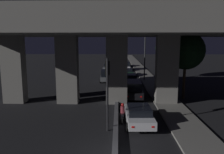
# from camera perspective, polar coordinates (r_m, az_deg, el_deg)

# --- Properties ---
(median_divider) EXTENTS (0.33, 126.00, 0.29)m
(median_divider) POSITION_cam_1_polar(r_m,az_deg,el_deg) (45.60, 1.46, 1.65)
(median_divider) COLOR #4C4C51
(median_divider) RESTS_ON ground_plane
(sidewalk_right) EXTENTS (2.68, 126.00, 0.16)m
(sidewalk_right) POSITION_cam_1_polar(r_m,az_deg,el_deg) (38.99, 8.93, 0.17)
(sidewalk_right) COLOR slate
(sidewalk_right) RESTS_ON ground_plane
(elevated_overpass) EXTENTS (26.65, 13.29, 9.66)m
(elevated_overpass) POSITION_cam_1_polar(r_m,az_deg,el_deg) (21.38, 0.68, 12.62)
(elevated_overpass) COLOR slate
(elevated_overpass) RESTS_ON ground_plane
(traffic_light_left_of_median) EXTENTS (0.30, 0.49, 5.04)m
(traffic_light_left_of_median) POSITION_cam_1_polar(r_m,az_deg,el_deg) (14.67, -1.19, -1.27)
(traffic_light_left_of_median) COLOR black
(traffic_light_left_of_median) RESTS_ON ground_plane
(street_lamp) EXTENTS (2.50, 0.32, 8.24)m
(street_lamp) POSITION_cam_1_polar(r_m,az_deg,el_deg) (34.44, 8.02, 7.04)
(street_lamp) COLOR #2D2D30
(street_lamp) RESTS_ON ground_plane
(car_white_lead) EXTENTS (2.15, 4.56, 1.40)m
(car_white_lead) POSITION_cam_1_polar(r_m,az_deg,el_deg) (16.62, 6.96, -9.71)
(car_white_lead) COLOR silver
(car_white_lead) RESTS_ON ground_plane
(car_black_second) EXTENTS (2.12, 4.59, 1.85)m
(car_black_second) POSITION_cam_1_polar(r_m,az_deg,el_deg) (24.02, 5.62, -3.15)
(car_black_second) COLOR black
(car_black_second) RESTS_ON ground_plane
(car_grey_third) EXTENTS (2.00, 4.77, 1.41)m
(car_grey_third) POSITION_cam_1_polar(r_m,az_deg,el_deg) (32.37, 4.90, -0.37)
(car_grey_third) COLOR #515459
(car_grey_third) RESTS_ON ground_plane
(car_dark_green_fourth) EXTENTS (2.11, 4.37, 1.37)m
(car_dark_green_fourth) POSITION_cam_1_polar(r_m,az_deg,el_deg) (39.31, 4.01, 1.29)
(car_dark_green_fourth) COLOR black
(car_dark_green_fourth) RESTS_ON ground_plane
(car_white_fifth) EXTENTS (1.95, 4.72, 1.78)m
(car_white_fifth) POSITION_cam_1_polar(r_m,az_deg,el_deg) (47.26, 3.71, 2.85)
(car_white_fifth) COLOR silver
(car_white_fifth) RESTS_ON ground_plane
(car_silver_sixth) EXTENTS (1.92, 4.81, 1.52)m
(car_silver_sixth) POSITION_cam_1_polar(r_m,az_deg,el_deg) (54.30, 3.16, 3.52)
(car_silver_sixth) COLOR gray
(car_silver_sixth) RESTS_ON ground_plane
(car_grey_lead_oncoming) EXTENTS (1.99, 4.13, 1.80)m
(car_grey_lead_oncoming) POSITION_cam_1_polar(r_m,az_deg,el_deg) (33.76, -1.53, 0.40)
(car_grey_lead_oncoming) COLOR #515459
(car_grey_lead_oncoming) RESTS_ON ground_plane
(car_grey_second_oncoming) EXTENTS (1.96, 4.70, 1.56)m
(car_grey_second_oncoming) POSITION_cam_1_polar(r_m,az_deg,el_deg) (45.69, -1.11, 2.47)
(car_grey_second_oncoming) COLOR #515459
(car_grey_second_oncoming) RESTS_ON ground_plane
(car_grey_third_oncoming) EXTENTS (1.99, 3.96, 1.39)m
(car_grey_third_oncoming) POSITION_cam_1_polar(r_m,az_deg,el_deg) (59.56, -0.12, 3.96)
(car_grey_third_oncoming) COLOR #515459
(car_grey_third_oncoming) RESTS_ON ground_plane
(motorcycle_black_filtering_near) EXTENTS (0.34, 1.76, 1.44)m
(motorcycle_black_filtering_near) POSITION_cam_1_polar(r_m,az_deg,el_deg) (17.11, 2.78, -9.50)
(motorcycle_black_filtering_near) COLOR black
(motorcycle_black_filtering_near) RESTS_ON ground_plane
(pedestrian_on_sidewalk) EXTENTS (0.36, 0.36, 1.69)m
(pedestrian_on_sidewalk) POSITION_cam_1_polar(r_m,az_deg,el_deg) (23.97, 13.83, -3.37)
(pedestrian_on_sidewalk) COLOR #2D261E
(pedestrian_on_sidewalk) RESTS_ON sidewalk_right
(roadside_tree_kerbside_near) EXTENTS (4.01, 4.01, 7.18)m
(roadside_tree_kerbside_near) POSITION_cam_1_polar(r_m,az_deg,el_deg) (24.41, 18.67, 6.50)
(roadside_tree_kerbside_near) COLOR #38281C
(roadside_tree_kerbside_near) RESTS_ON ground_plane
(roadside_tree_kerbside_mid) EXTENTS (4.22, 4.22, 7.19)m
(roadside_tree_kerbside_mid) POSITION_cam_1_polar(r_m,az_deg,el_deg) (37.28, 14.50, 7.28)
(roadside_tree_kerbside_mid) COLOR #2D2116
(roadside_tree_kerbside_mid) RESTS_ON ground_plane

